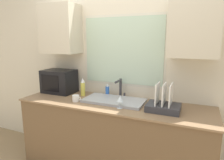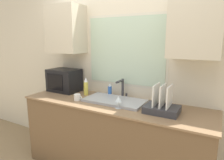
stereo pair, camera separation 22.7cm
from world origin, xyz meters
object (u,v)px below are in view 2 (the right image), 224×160
wine_glass (118,99)px  soap_bottle (110,91)px  dish_rack (162,106)px  microwave (64,80)px  faucet (122,87)px  spray_bottle (86,87)px  mug_near_sink (77,97)px

wine_glass → soap_bottle: bearing=130.4°
dish_rack → microwave: bearing=173.0°
microwave → dish_rack: 1.48m
wine_glass → dish_rack: bearing=13.0°
faucet → spray_bottle: faucet is taller
faucet → dish_rack: dish_rack is taller
microwave → spray_bottle: size_ratio=1.81×
dish_rack → spray_bottle: (-1.08, 0.16, 0.05)m
faucet → wine_glass: size_ratio=1.76×
soap_bottle → mug_near_sink: (-0.25, -0.37, -0.03)m
microwave → spray_bottle: 0.40m
soap_bottle → wine_glass: soap_bottle is taller
dish_rack → soap_bottle: size_ratio=2.18×
microwave → spray_bottle: (0.39, -0.02, -0.04)m
spray_bottle → wine_glass: size_ratio=1.72×
soap_bottle → wine_glass: (0.32, -0.38, 0.03)m
faucet → wine_glass: faucet is taller
soap_bottle → wine_glass: 0.50m
spray_bottle → wine_glass: 0.68m
faucet → dish_rack: size_ratio=0.71×
spray_bottle → soap_bottle: spray_bottle is taller
spray_bottle → wine_glass: bearing=-22.9°
dish_rack → soap_bottle: 0.82m
spray_bottle → soap_bottle: bearing=21.0°
microwave → wine_glass: 1.06m
microwave → mug_near_sink: size_ratio=3.91×
dish_rack → wine_glass: (-0.45, -0.10, 0.03)m
wine_glass → spray_bottle: bearing=157.1°
mug_near_sink → faucet: bearing=39.7°
faucet → wine_glass: 0.40m
microwave → soap_bottle: bearing=8.1°
microwave → mug_near_sink: microwave is taller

